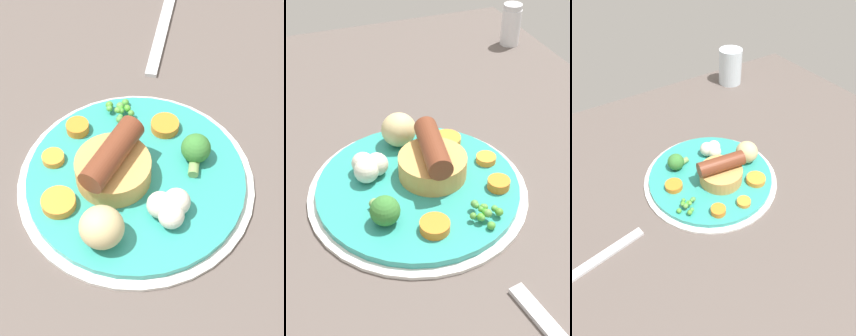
{
  "view_description": "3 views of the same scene",
  "coord_description": "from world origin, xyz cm",
  "views": [
    {
      "loc": [
        -36.11,
        -12.24,
        56.83
      ],
      "look_at": [
        0.28,
        0.85,
        5.93
      ],
      "focal_mm": 60.0,
      "sensor_mm": 36.0,
      "label": 1
    },
    {
      "loc": [
        41.95,
        -12.87,
        43.04
      ],
      "look_at": [
        0.12,
        2.83,
        6.66
      ],
      "focal_mm": 50.0,
      "sensor_mm": 36.0,
      "label": 2
    },
    {
      "loc": [
        23.64,
        38.94,
        48.53
      ],
      "look_at": [
        -1.12,
        1.17,
        5.47
      ],
      "focal_mm": 32.0,
      "sensor_mm": 36.0,
      "label": 3
    }
  ],
  "objects": [
    {
      "name": "carrot_slice_4",
      "position": [
        4.16,
        10.66,
        5.0
      ],
      "size": [
        3.92,
        3.92,
        1.2
      ],
      "primitive_type": "cylinder",
      "rotation": [
        0.0,
        0.0,
        5.6
      ],
      "color": "orange",
      "rests_on": "dinner_plate"
    },
    {
      "name": "pea_pile",
      "position": [
        8.5,
        6.68,
        5.36
      ],
      "size": [
        4.32,
        3.98,
        1.69
      ],
      "color": "#53A140",
      "rests_on": "dinner_plate"
    },
    {
      "name": "dinner_plate",
      "position": [
        0.35,
        1.51,
        3.57
      ],
      "size": [
        27.74,
        27.74,
        1.4
      ],
      "color": "silver",
      "rests_on": "dining_table"
    },
    {
      "name": "broccoli_floret_near",
      "position": [
        4.84,
        -4.18,
        6.08
      ],
      "size": [
        4.87,
        3.51,
        3.51
      ],
      "rotation": [
        0.0,
        0.0,
        0.21
      ],
      "color": "#387A33",
      "rests_on": "dinner_plate"
    },
    {
      "name": "potato_chunk_0",
      "position": [
        -9.0,
        1.97,
        6.74
      ],
      "size": [
        5.16,
        5.26,
        4.67
      ],
      "primitive_type": "ellipsoid",
      "rotation": [
        0.0,
        0.0,
        3.24
      ],
      "color": "#CCB77F",
      "rests_on": "dinner_plate"
    },
    {
      "name": "cauliflower_floret",
      "position": [
        -3.69,
        -3.75,
        5.91
      ],
      "size": [
        4.82,
        4.64,
        3.14
      ],
      "color": "beige",
      "rests_on": "dinner_plate"
    },
    {
      "name": "carrot_slice_3",
      "position": [
        -6.69,
        8.2,
        4.96
      ],
      "size": [
        5.38,
        5.38,
        1.12
      ],
      "primitive_type": "cylinder",
      "rotation": [
        0.0,
        0.0,
        2.55
      ],
      "color": "orange",
      "rests_on": "dinner_plate"
    },
    {
      "name": "carrot_slice_2",
      "position": [
        8.09,
        0.65,
        4.97
      ],
      "size": [
        4.82,
        4.82,
        1.14
      ],
      "primitive_type": "cylinder",
      "rotation": [
        0.0,
        0.0,
        2.52
      ],
      "color": "orange",
      "rests_on": "dinner_plate"
    },
    {
      "name": "dining_table",
      "position": [
        0.0,
        0.0,
        1.5
      ],
      "size": [
        110.0,
        80.0,
        3.0
      ],
      "primitive_type": "cube",
      "color": "#564C47",
      "rests_on": "ground"
    },
    {
      "name": "carrot_slice_1",
      "position": [
        -1.09,
        11.51,
        4.83
      ],
      "size": [
        3.18,
        3.18,
        0.87
      ],
      "primitive_type": "cylinder",
      "rotation": [
        0.0,
        0.0,
        2.9
      ],
      "color": "orange",
      "rests_on": "dinner_plate"
    },
    {
      "name": "fork",
      "position": [
        26.42,
        7.23,
        3.3
      ],
      "size": [
        18.03,
        4.43,
        0.6
      ],
      "primitive_type": "cube",
      "rotation": [
        0.0,
        0.0,
        0.16
      ],
      "color": "silver",
      "rests_on": "dining_table"
    },
    {
      "name": "sausage_pudding",
      "position": [
        -1.02,
        3.87,
        6.7
      ],
      "size": [
        9.76,
        8.72,
        5.92
      ],
      "rotation": [
        0.0,
        0.0,
        2.99
      ],
      "color": "tan",
      "rests_on": "dinner_plate"
    }
  ]
}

